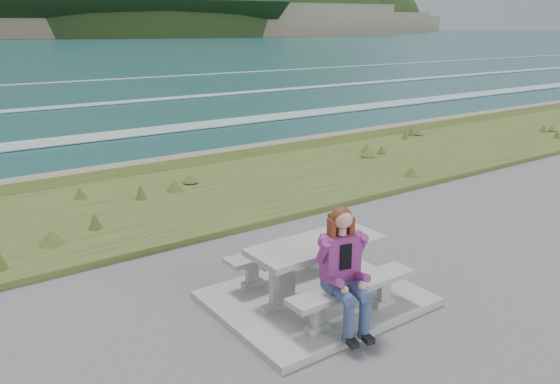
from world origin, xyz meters
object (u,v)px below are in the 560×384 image
(bench_landward, at_px, (353,291))
(seated_woman, at_px, (346,287))
(bench_seaward, at_px, (284,253))
(picnic_table, at_px, (316,254))

(bench_landward, bearing_deg, seated_woman, -150.71)
(bench_landward, xyz_separation_m, bench_seaward, (0.00, 1.40, 0.00))
(bench_seaward, relative_size, seated_woman, 1.24)
(bench_landward, height_order, bench_seaward, same)
(bench_landward, bearing_deg, picnic_table, 90.00)
(picnic_table, height_order, seated_woman, seated_woman)
(picnic_table, xyz_separation_m, bench_seaward, (0.00, 0.70, -0.23))
(picnic_table, xyz_separation_m, seated_woman, (-0.24, -0.83, -0.05))
(bench_seaward, bearing_deg, picnic_table, -90.00)
(bench_landward, distance_m, bench_seaward, 1.40)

